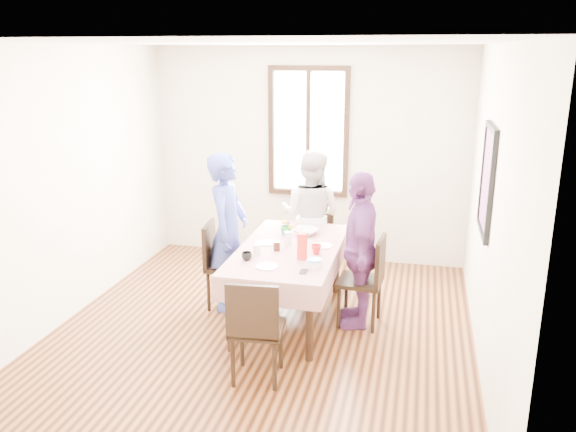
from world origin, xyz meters
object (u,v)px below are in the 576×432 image
(chair_left, at_px, (227,265))
(person_left, at_px, (228,232))
(chair_far, at_px, (311,241))
(person_right, at_px, (359,250))
(chair_right, at_px, (360,281))
(person_far, at_px, (311,216))
(dining_table, at_px, (289,284))
(chair_near, at_px, (257,328))

(chair_left, bearing_deg, person_left, 83.75)
(chair_far, relative_size, person_right, 0.59)
(chair_right, bearing_deg, person_far, 37.83)
(dining_table, height_order, chair_right, chair_right)
(chair_right, bearing_deg, chair_far, 37.33)
(chair_near, relative_size, person_left, 0.55)
(dining_table, height_order, chair_left, chair_left)
(chair_far, height_order, person_far, person_far)
(chair_left, height_order, chair_near, same)
(dining_table, distance_m, chair_right, 0.71)
(chair_near, distance_m, person_left, 1.52)
(dining_table, distance_m, chair_near, 1.15)
(dining_table, relative_size, chair_left, 1.83)
(chair_left, bearing_deg, person_far, 137.70)
(chair_left, distance_m, person_far, 1.24)
(chair_near, height_order, person_right, person_right)
(person_left, bearing_deg, dining_table, -102.85)
(person_left, bearing_deg, chair_right, -94.31)
(dining_table, relative_size, chair_near, 1.83)
(chair_far, distance_m, chair_near, 2.29)
(dining_table, bearing_deg, chair_near, -90.00)
(chair_right, xyz_separation_m, person_left, (-1.39, 0.10, 0.37))
(chair_left, xyz_separation_m, person_left, (0.02, 0.00, 0.37))
(chair_near, bearing_deg, person_left, 112.38)
(chair_left, relative_size, person_right, 0.59)
(dining_table, xyz_separation_m, person_far, (0.00, 1.13, 0.40))
(person_far, bearing_deg, chair_left, 63.68)
(chair_right, relative_size, chair_far, 1.00)
(chair_left, height_order, person_left, person_left)
(person_left, height_order, person_right, person_left)
(chair_far, xyz_separation_m, person_right, (0.69, -1.09, 0.32))
(person_right, bearing_deg, chair_near, -37.73)
(dining_table, height_order, person_far, person_far)
(chair_right, bearing_deg, dining_table, 98.74)
(chair_left, bearing_deg, person_right, 79.47)
(chair_right, height_order, person_far, person_far)
(dining_table, xyz_separation_m, chair_far, (0.00, 1.15, 0.08))
(dining_table, height_order, person_left, person_left)
(chair_near, distance_m, person_right, 1.42)
(person_left, bearing_deg, person_right, -94.37)
(dining_table, bearing_deg, chair_right, 4.22)
(person_far, bearing_deg, chair_right, 133.04)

